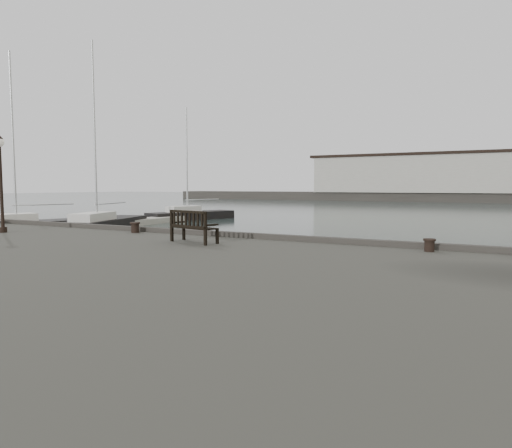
{
  "coord_description": "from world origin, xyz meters",
  "views": [
    {
      "loc": [
        8.22,
        -14.21,
        3.39
      ],
      "look_at": [
        0.83,
        -0.5,
        2.1
      ],
      "focal_mm": 32.0,
      "sensor_mm": 36.0,
      "label": 1
    }
  ],
  "objects_px": {
    "bench": "(193,233)",
    "yacht_d": "(191,217)",
    "bollard_left": "(135,227)",
    "yacht_a": "(24,229)",
    "lamp_post": "(0,170)",
    "bollard_right": "(429,245)",
    "yacht_c": "(101,227)"
  },
  "relations": [
    {
      "from": "bench",
      "to": "yacht_d",
      "type": "distance_m",
      "value": 32.16
    },
    {
      "from": "bollard_left",
      "to": "yacht_a",
      "type": "distance_m",
      "value": 19.97
    },
    {
      "from": "bollard_left",
      "to": "yacht_d",
      "type": "xyz_separation_m",
      "value": [
        -15.18,
        24.31,
        -1.53
      ]
    },
    {
      "from": "bench",
      "to": "lamp_post",
      "type": "bearing_deg",
      "value": -160.68
    },
    {
      "from": "bollard_right",
      "to": "yacht_c",
      "type": "height_order",
      "value": "yacht_c"
    },
    {
      "from": "bollard_left",
      "to": "yacht_a",
      "type": "bearing_deg",
      "value": 156.74
    },
    {
      "from": "yacht_c",
      "to": "yacht_d",
      "type": "relative_size",
      "value": 1.26
    },
    {
      "from": "bollard_left",
      "to": "yacht_c",
      "type": "distance_m",
      "value": 19.08
    },
    {
      "from": "yacht_c",
      "to": "bench",
      "type": "bearing_deg",
      "value": -53.74
    },
    {
      "from": "lamp_post",
      "to": "yacht_d",
      "type": "distance_m",
      "value": 29.0
    },
    {
      "from": "yacht_c",
      "to": "yacht_a",
      "type": "bearing_deg",
      "value": -148.5
    },
    {
      "from": "lamp_post",
      "to": "yacht_c",
      "type": "height_order",
      "value": "yacht_c"
    },
    {
      "from": "bollard_left",
      "to": "yacht_a",
      "type": "relative_size",
      "value": 0.03
    },
    {
      "from": "bollard_right",
      "to": "lamp_post",
      "type": "distance_m",
      "value": 16.01
    },
    {
      "from": "lamp_post",
      "to": "yacht_c",
      "type": "distance_m",
      "value": 18.01
    },
    {
      "from": "bollard_left",
      "to": "yacht_c",
      "type": "bearing_deg",
      "value": 141.03
    },
    {
      "from": "bollard_left",
      "to": "bench",
      "type": "bearing_deg",
      "value": -20.89
    },
    {
      "from": "bollard_left",
      "to": "yacht_a",
      "type": "height_order",
      "value": "yacht_a"
    },
    {
      "from": "bench",
      "to": "bollard_right",
      "type": "xyz_separation_m",
      "value": [
        7.07,
        1.48,
        -0.14
      ]
    },
    {
      "from": "bollard_left",
      "to": "bollard_right",
      "type": "bearing_deg",
      "value": -0.09
    },
    {
      "from": "bench",
      "to": "lamp_post",
      "type": "xyz_separation_m",
      "value": [
        -8.59,
        -0.94,
        2.16
      ]
    },
    {
      "from": "bollard_right",
      "to": "yacht_c",
      "type": "relative_size",
      "value": 0.02
    },
    {
      "from": "bollard_left",
      "to": "yacht_d",
      "type": "height_order",
      "value": "yacht_d"
    },
    {
      "from": "bench",
      "to": "bollard_right",
      "type": "relative_size",
      "value": 5.16
    },
    {
      "from": "bench",
      "to": "yacht_a",
      "type": "relative_size",
      "value": 0.14
    },
    {
      "from": "yacht_d",
      "to": "yacht_a",
      "type": "bearing_deg",
      "value": -81.95
    },
    {
      "from": "bench",
      "to": "yacht_c",
      "type": "relative_size",
      "value": 0.13
    },
    {
      "from": "bench",
      "to": "lamp_post",
      "type": "height_order",
      "value": "lamp_post"
    },
    {
      "from": "lamp_post",
      "to": "yacht_c",
      "type": "relative_size",
      "value": 0.26
    },
    {
      "from": "bollard_right",
      "to": "lamp_post",
      "type": "xyz_separation_m",
      "value": [
        -15.66,
        -2.42,
        2.3
      ]
    },
    {
      "from": "bollard_right",
      "to": "yacht_d",
      "type": "bearing_deg",
      "value": 137.09
    },
    {
      "from": "lamp_post",
      "to": "yacht_d",
      "type": "bearing_deg",
      "value": 111.45
    }
  ]
}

